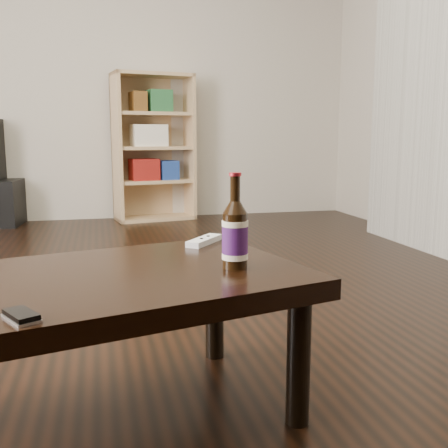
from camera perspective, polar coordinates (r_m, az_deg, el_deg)
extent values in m
cube|color=black|center=(2.07, -16.44, -12.26)|extent=(5.00, 6.00, 0.01)
cube|color=#BAB1A2|center=(4.98, -15.54, 16.09)|extent=(5.00, 0.02, 2.70)
cube|color=white|center=(3.89, 22.69, 17.67)|extent=(0.30, 1.20, 2.70)
cube|color=#A3845C|center=(4.71, -11.60, 8.08)|extent=(0.09, 0.32, 1.30)
cube|color=#A3845C|center=(4.89, -3.85, 8.30)|extent=(0.09, 0.32, 1.30)
cube|color=#A3845C|center=(4.82, -7.82, 15.78)|extent=(0.75, 0.44, 0.03)
cube|color=#A3845C|center=(4.85, -7.49, 0.69)|extent=(0.75, 0.44, 0.03)
cube|color=#A3845C|center=(4.93, -8.13, 8.24)|extent=(0.69, 0.15, 1.30)
cube|color=#A3845C|center=(4.81, -7.57, 4.64)|extent=(0.68, 0.40, 0.03)
cube|color=#A3845C|center=(4.79, -7.65, 8.21)|extent=(0.68, 0.40, 0.03)
cube|color=#A3845C|center=(4.79, -7.73, 11.80)|extent=(0.68, 0.40, 0.03)
cube|color=maroon|center=(4.75, -8.69, 5.89)|extent=(0.27, 0.24, 0.19)
cube|color=navy|center=(4.81, -6.15, 5.87)|extent=(0.19, 0.23, 0.17)
cube|color=white|center=(4.76, -8.20, 9.52)|extent=(0.33, 0.25, 0.19)
cube|color=#266134|center=(4.79, -7.10, 13.13)|extent=(0.23, 0.23, 0.19)
cube|color=brown|center=(4.74, -9.36, 12.99)|extent=(0.15, 0.22, 0.17)
cube|color=black|center=(1.37, -14.01, -6.61)|extent=(1.20, 0.87, 0.05)
cylinder|color=black|center=(1.42, 8.11, -14.51)|extent=(0.08, 0.08, 0.35)
cylinder|color=black|center=(1.81, -1.05, -9.10)|extent=(0.08, 0.08, 0.35)
cylinder|color=black|center=(1.39, 1.20, -1.84)|extent=(0.07, 0.07, 0.15)
cylinder|color=#3F1554|center=(1.39, 1.20, -1.72)|extent=(0.08, 0.08, 0.09)
cylinder|color=#F6E7CA|center=(1.38, 1.21, 0.08)|extent=(0.08, 0.08, 0.02)
cylinder|color=#F6E7CA|center=(1.40, 1.19, -3.50)|extent=(0.08, 0.08, 0.02)
cone|color=black|center=(1.38, 1.21, 1.84)|extent=(0.07, 0.07, 0.03)
cylinder|color=black|center=(1.37, 1.22, 3.88)|extent=(0.03, 0.03, 0.07)
cylinder|color=maroon|center=(1.37, 1.23, 5.43)|extent=(0.04, 0.04, 0.01)
cube|color=silver|center=(1.10, -21.19, -9.53)|extent=(0.08, 0.10, 0.01)
cube|color=black|center=(1.09, -21.21, -9.21)|extent=(0.08, 0.10, 0.01)
cylinder|color=silver|center=(1.07, -20.72, -9.32)|extent=(0.02, 0.02, 0.00)
cube|color=silver|center=(1.72, -2.17, -1.82)|extent=(0.14, 0.16, 0.02)
cylinder|color=black|center=(1.75, -1.74, -1.32)|extent=(0.02, 0.02, 0.00)
cylinder|color=black|center=(1.70, -2.46, -1.59)|extent=(0.02, 0.02, 0.00)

